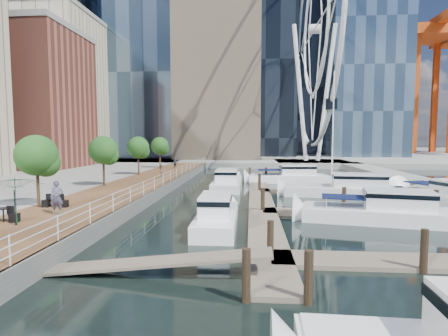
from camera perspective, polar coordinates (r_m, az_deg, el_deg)
ground at (r=18.02m, az=-2.62°, el=-12.49°), size 520.00×520.00×0.00m
boardwalk at (r=34.29m, az=-14.59°, el=-3.47°), size 6.00×60.00×1.00m
seawall at (r=33.44m, az=-9.72°, el=-3.59°), size 0.25×60.00×1.00m
land_far at (r=119.18m, az=3.39°, el=2.50°), size 200.00×114.00×1.00m
breakwater at (r=41.44m, az=29.96°, el=-2.55°), size 4.00×60.00×1.00m
pier at (r=70.25m, az=14.14°, el=0.73°), size 14.00×12.00×1.00m
railing at (r=33.33m, az=-9.91°, el=-1.85°), size 0.10×60.00×1.05m
floating_docks at (r=28.10m, az=16.41°, el=-5.34°), size 16.00×34.00×2.60m
ferris_wheel at (r=73.03m, az=14.58°, el=21.04°), size 5.80×45.60×47.80m
street_trees at (r=33.90m, az=-19.13°, el=2.76°), size 2.60×42.60×4.60m
yacht_foreground at (r=24.73m, az=23.82°, el=-8.10°), size 10.73×4.72×2.15m
pedestrian_near at (r=22.35m, az=-25.63°, el=-4.36°), size 0.81×0.63×1.95m
pedestrian_mid at (r=39.73m, az=-10.35°, el=-0.46°), size 0.61×0.76×1.49m
pedestrian_far at (r=49.97m, az=-7.97°, el=0.68°), size 0.91×0.38×1.56m
moored_yachts at (r=33.02m, az=16.99°, el=-4.72°), size 22.98×38.94×11.50m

